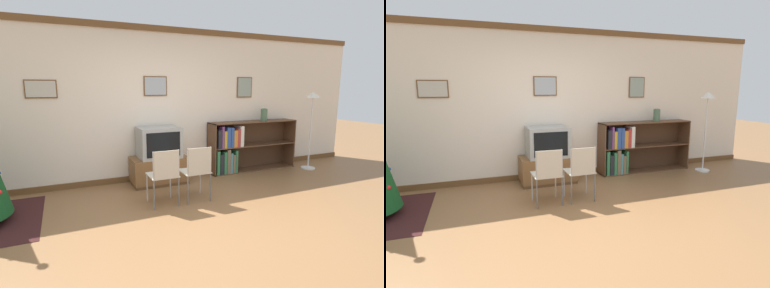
% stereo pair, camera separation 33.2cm
% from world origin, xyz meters
% --- Properties ---
extents(ground_plane, '(24.00, 24.00, 0.00)m').
position_xyz_m(ground_plane, '(0.00, 0.00, 0.00)').
color(ground_plane, brown).
extents(wall_back, '(9.08, 0.11, 2.70)m').
position_xyz_m(wall_back, '(0.00, 2.30, 1.35)').
color(wall_back, silver).
rests_on(wall_back, ground_plane).
extents(tv_console, '(0.97, 0.54, 0.47)m').
position_xyz_m(tv_console, '(-0.02, 1.96, 0.24)').
color(tv_console, brown).
rests_on(tv_console, ground_plane).
extents(television, '(0.70, 0.53, 0.52)m').
position_xyz_m(television, '(-0.02, 1.95, 0.73)').
color(television, '#9E9E99').
rests_on(television, tv_console).
extents(folding_chair_left, '(0.40, 0.40, 0.82)m').
position_xyz_m(folding_chair_left, '(-0.27, 0.92, 0.47)').
color(folding_chair_left, '#BCB29E').
rests_on(folding_chair_left, ground_plane).
extents(folding_chair_right, '(0.40, 0.40, 0.82)m').
position_xyz_m(folding_chair_right, '(0.23, 0.92, 0.47)').
color(folding_chair_right, '#BCB29E').
rests_on(folding_chair_right, ground_plane).
extents(bookshelf, '(1.89, 0.36, 1.00)m').
position_xyz_m(bookshelf, '(1.65, 2.06, 0.49)').
color(bookshelf, brown).
rests_on(bookshelf, ground_plane).
extents(vase, '(0.13, 0.13, 0.25)m').
position_xyz_m(vase, '(2.23, 2.04, 1.12)').
color(vase, '#47664C').
rests_on(vase, bookshelf).
extents(standing_lamp, '(0.28, 0.28, 1.57)m').
position_xyz_m(standing_lamp, '(3.10, 1.64, 1.21)').
color(standing_lamp, silver).
rests_on(standing_lamp, ground_plane).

